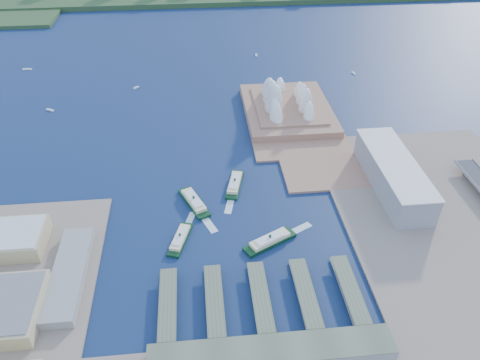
{
  "coord_description": "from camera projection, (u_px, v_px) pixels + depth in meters",
  "views": [
    {
      "loc": [
        -32.98,
        -352.57,
        345.37
      ],
      "look_at": [
        12.2,
        90.93,
        18.0
      ],
      "focal_mm": 35.0,
      "sensor_mm": 36.0,
      "label": 1
    }
  ],
  "objects": [
    {
      "name": "ground",
      "position": [
        237.0,
        246.0,
        489.83
      ],
      "size": [
        3000.0,
        3000.0,
        0.0
      ],
      "primitive_type": "plane",
      "color": "#0F2248",
      "rests_on": "ground"
    },
    {
      "name": "east_land",
      "position": [
        480.0,
        262.0,
        468.46
      ],
      "size": [
        240.0,
        500.0,
        3.0
      ],
      "primitive_type": "cube",
      "color": "gray",
      "rests_on": "ground"
    },
    {
      "name": "peninsula",
      "position": [
        291.0,
        119.0,
        706.21
      ],
      "size": [
        135.0,
        220.0,
        3.0
      ],
      "primitive_type": "cube",
      "color": "#996B53",
      "rests_on": "ground"
    },
    {
      "name": "opera_house",
      "position": [
        288.0,
        95.0,
        703.99
      ],
      "size": [
        134.0,
        180.0,
        58.0
      ],
      "primitive_type": null,
      "color": "white",
      "rests_on": "peninsula"
    },
    {
      "name": "toaster_building",
      "position": [
        393.0,
        175.0,
        557.78
      ],
      "size": [
        45.0,
        155.0,
        35.0
      ],
      "primitive_type": "cube",
      "color": "gray",
      "rests_on": "east_land"
    },
    {
      "name": "ferry_wharves",
      "position": [
        260.0,
        298.0,
        428.09
      ],
      "size": [
        184.0,
        90.0,
        9.3
      ],
      "primitive_type": null,
      "color": "#535D47",
      "rests_on": "ground"
    },
    {
      "name": "terminal_building",
      "position": [
        272.0,
        353.0,
        377.48
      ],
      "size": [
        200.0,
        28.0,
        12.0
      ],
      "primitive_type": "cube",
      "color": "gray",
      "rests_on": "south_land"
    },
    {
      "name": "ferry_a",
      "position": [
        194.0,
        200.0,
        542.07
      ],
      "size": [
        37.42,
        61.38,
        11.37
      ],
      "primitive_type": null,
      "rotation": [
        0.0,
        0.0,
        0.4
      ],
      "color": "#0C3318",
      "rests_on": "ground"
    },
    {
      "name": "ferry_b",
      "position": [
        235.0,
        182.0,
        570.48
      ],
      "size": [
        28.44,
        59.4,
        10.88
      ],
      "primitive_type": null,
      "rotation": [
        0.0,
        0.0,
        -0.25
      ],
      "color": "#0C3318",
      "rests_on": "ground"
    },
    {
      "name": "ferry_c",
      "position": [
        180.0,
        237.0,
        492.88
      ],
      "size": [
        28.38,
        53.32,
        9.79
      ],
      "primitive_type": null,
      "rotation": [
        0.0,
        0.0,
        2.83
      ],
      "color": "#0C3318",
      "rests_on": "ground"
    },
    {
      "name": "ferry_d",
      "position": [
        270.0,
        239.0,
        489.42
      ],
      "size": [
        60.15,
        41.36,
        11.33
      ],
      "primitive_type": null,
      "rotation": [
        0.0,
        0.0,
        2.05
      ],
      "color": "#0C3318",
      "rests_on": "ground"
    },
    {
      "name": "boat_a",
      "position": [
        50.0,
        110.0,
        731.3
      ],
      "size": [
        13.38,
        9.62,
        2.6
      ],
      "primitive_type": null,
      "rotation": [
        0.0,
        0.0,
        1.05
      ],
      "color": "white",
      "rests_on": "ground"
    },
    {
      "name": "boat_b",
      "position": [
        136.0,
        87.0,
        796.28
      ],
      "size": [
        10.08,
        9.74,
        2.81
      ],
      "primitive_type": null,
      "rotation": [
        0.0,
        0.0,
        2.32
      ],
      "color": "white",
      "rests_on": "ground"
    },
    {
      "name": "boat_c",
      "position": [
        354.0,
        73.0,
        845.36
      ],
      "size": [
        5.2,
        11.4,
        2.47
      ],
      "primitive_type": null,
      "rotation": [
        0.0,
        0.0,
        3.33
      ],
      "color": "white",
      "rests_on": "ground"
    },
    {
      "name": "boat_d",
      "position": [
        27.0,
        69.0,
        859.69
      ],
      "size": [
        16.59,
        4.13,
        2.78
      ],
      "primitive_type": null,
      "rotation": [
        0.0,
        0.0,
        1.54
      ],
      "color": "white",
      "rests_on": "ground"
    },
    {
      "name": "boat_e",
      "position": [
        256.0,
        55.0,
        915.0
      ],
      "size": [
        5.19,
        12.46,
        2.97
      ],
      "primitive_type": null,
      "rotation": [
        0.0,
        0.0,
        -0.11
      ],
      "color": "white",
      "rests_on": "ground"
    }
  ]
}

